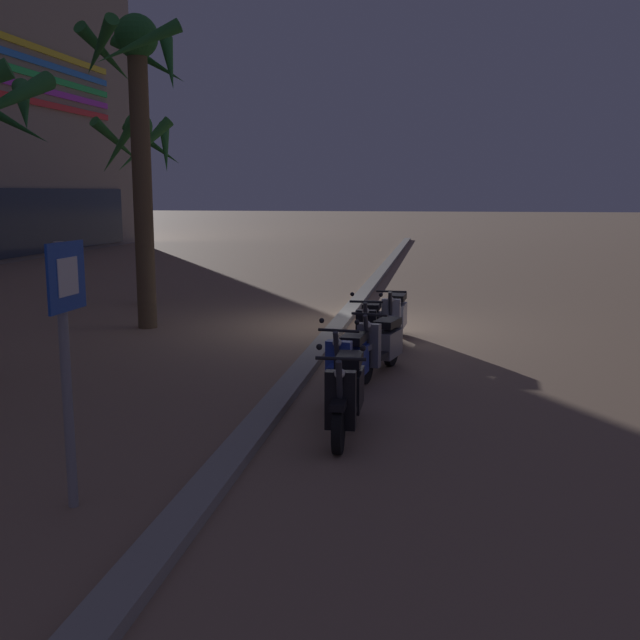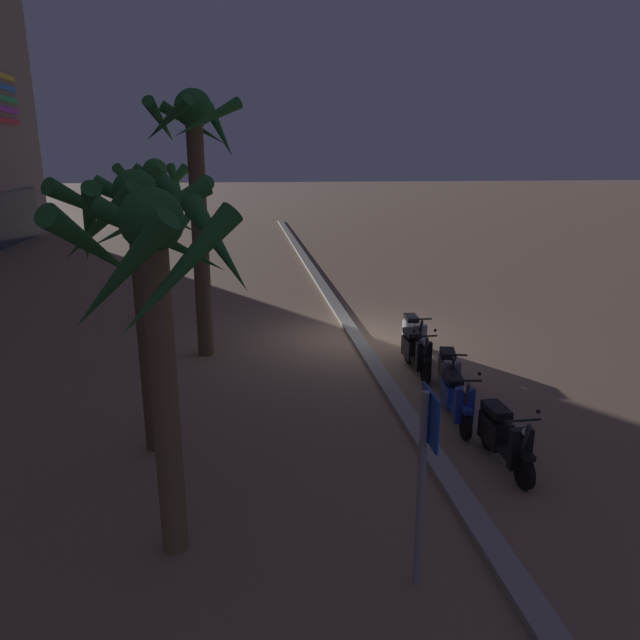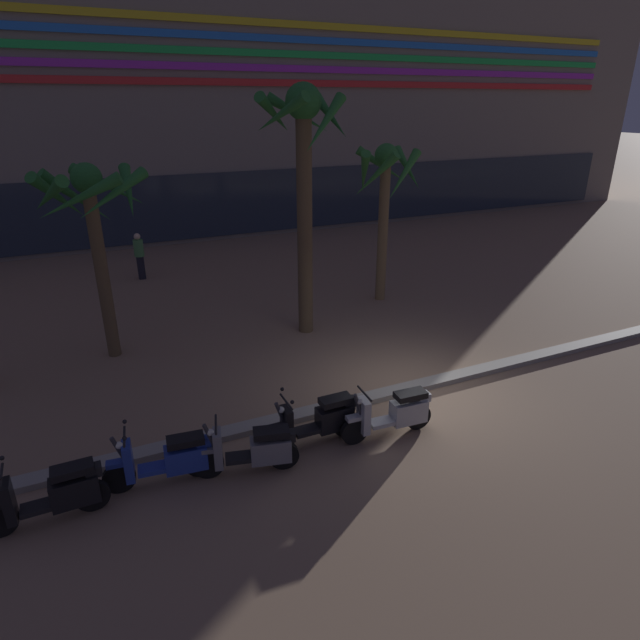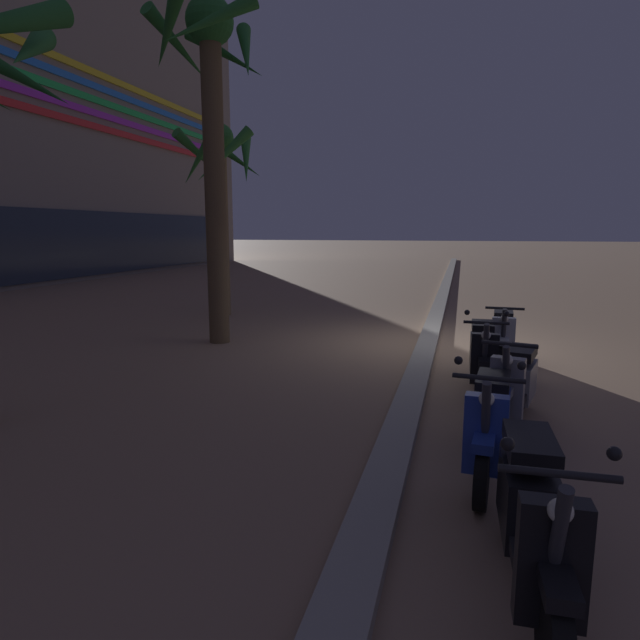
# 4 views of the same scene
# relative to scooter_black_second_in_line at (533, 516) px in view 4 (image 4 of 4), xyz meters

# --- Properties ---
(ground_plane) EXTENTS (200.00, 200.00, 0.00)m
(ground_plane) POSITION_rel_scooter_black_second_in_line_xyz_m (7.06, 1.04, -0.46)
(ground_plane) COLOR #93755B
(curb_strip) EXTENTS (60.00, 0.36, 0.12)m
(curb_strip) POSITION_rel_scooter_black_second_in_line_xyz_m (7.06, 1.05, -0.40)
(curb_strip) COLOR gray
(curb_strip) RESTS_ON ground
(scooter_black_second_in_line) EXTENTS (1.78, 0.56, 1.17)m
(scooter_black_second_in_line) POSITION_rel_scooter_black_second_in_line_xyz_m (0.00, 0.00, 0.00)
(scooter_black_second_in_line) COLOR black
(scooter_black_second_in_line) RESTS_ON ground
(scooter_blue_tail_end) EXTENTS (1.81, 0.57, 1.17)m
(scooter_blue_tail_end) POSITION_rel_scooter_black_second_in_line_xyz_m (1.68, 0.18, -0.02)
(scooter_blue_tail_end) COLOR black
(scooter_blue_tail_end) RESTS_ON ground
(scooter_grey_mid_front) EXTENTS (1.76, 0.72, 1.04)m
(scooter_grey_mid_front) POSITION_rel_scooter_black_second_in_line_xyz_m (3.04, -0.17, -0.02)
(scooter_grey_mid_front) COLOR black
(scooter_grey_mid_front) RESTS_ON ground
(scooter_black_gap_after_mid) EXTENTS (1.87, 0.56, 1.17)m
(scooter_black_gap_after_mid) POSITION_rel_scooter_black_second_in_line_xyz_m (4.41, 0.15, -0.00)
(scooter_black_gap_after_mid) COLOR black
(scooter_black_gap_after_mid) RESTS_ON ground
(scooter_silver_mid_centre) EXTENTS (1.87, 0.56, 1.04)m
(scooter_silver_mid_centre) POSITION_rel_scooter_black_second_in_line_xyz_m (5.78, -0.21, -0.01)
(scooter_silver_mid_centre) COLOR black
(scooter_silver_mid_centre) RESTS_ON ground
(palm_tree_far_corner) EXTENTS (2.23, 2.37, 6.31)m
(palm_tree_far_corner) POSITION_rel_scooter_black_second_in_line_xyz_m (6.21, 5.06, 4.11)
(palm_tree_far_corner) COLOR brown
(palm_tree_far_corner) RESTS_ON ground
(palm_tree_mid_walkway) EXTENTS (2.13, 2.15, 4.77)m
(palm_tree_mid_walkway) POSITION_rel_scooter_black_second_in_line_xyz_m (9.40, 6.39, 3.08)
(palm_tree_mid_walkway) COLOR olive
(palm_tree_mid_walkway) RESTS_ON ground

